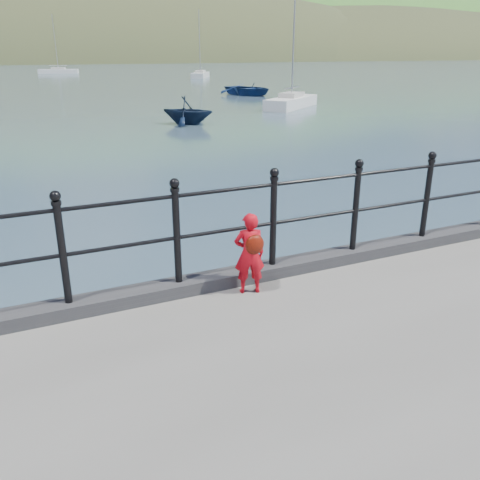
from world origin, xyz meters
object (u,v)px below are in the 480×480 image
launch_blue (249,89)px  child (250,253)px  railing (227,218)px  sailboat_deep (59,71)px  sailboat_far (200,75)px  launch_navy (187,110)px  sailboat_near (291,103)px

launch_blue → child: bearing=-132.2°
railing → sailboat_deep: sailboat_deep is taller
sailboat_deep → sailboat_far: 28.36m
child → sailboat_deep: sailboat_deep is taller
child → sailboat_deep: bearing=-78.8°
launch_navy → sailboat_near: sailboat_near is taller
sailboat_far → child: bearing=-170.6°
railing → sailboat_far: bearing=69.6°
railing → sailboat_deep: bearing=84.9°
child → launch_navy: 21.82m
sailboat_far → launch_navy: bearing=-171.9°
railing → child: bearing=-65.5°
launch_navy → sailboat_near: 10.22m
railing → launch_blue: (17.61, 35.83, -1.31)m
launch_blue → launch_navy: size_ratio=1.82×
railing → sailboat_near: (15.70, 25.29, -1.48)m
railing → sailboat_near: bearing=58.2°
launch_blue → sailboat_deep: 54.23m
sailboat_deep → sailboat_far: sailboat_deep is taller
launch_navy → sailboat_deep: size_ratio=0.29×
railing → sailboat_deep: (7.93, 89.19, -1.48)m
sailboat_far → sailboat_near: bearing=-162.8°
sailboat_near → sailboat_deep: bearing=58.4°
child → sailboat_near: bearing=-105.1°
railing → launch_navy: (6.68, 20.49, -1.11)m
railing → launch_blue: 39.94m
launch_blue → launch_navy: bearing=-141.8°
launch_navy → child: bearing=-154.0°
child → launch_blue: (17.47, 36.14, -0.97)m
launch_navy → sailboat_deep: bearing=42.4°
sailboat_deep → sailboat_near: bearing=-68.2°
child → sailboat_far: (24.57, 66.63, -1.14)m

